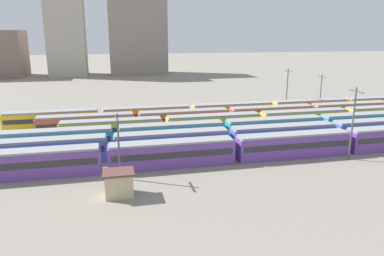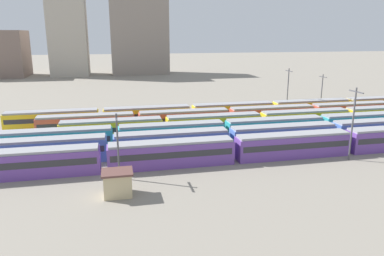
# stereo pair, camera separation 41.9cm
# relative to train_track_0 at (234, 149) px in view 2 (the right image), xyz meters

# --- Properties ---
(ground_plane) EXTENTS (600.00, 600.00, 0.00)m
(ground_plane) POSITION_rel_train_track_0_xyz_m (-19.76, 13.00, -1.90)
(ground_plane) COLOR gray
(train_track_0) EXTENTS (74.70, 3.06, 3.75)m
(train_track_0) POSITION_rel_train_track_0_xyz_m (0.00, 0.00, 0.00)
(train_track_0) COLOR #6B429E
(train_track_0) RESTS_ON ground_plane
(train_track_1) EXTENTS (112.50, 3.06, 3.75)m
(train_track_1) POSITION_rel_train_track_0_xyz_m (19.78, 5.20, 0.00)
(train_track_1) COLOR #4C70BC
(train_track_1) RESTS_ON ground_plane
(train_track_2) EXTENTS (74.70, 3.06, 3.75)m
(train_track_2) POSITION_rel_train_track_0_xyz_m (1.75, 10.40, 0.00)
(train_track_2) COLOR teal
(train_track_2) RESTS_ON ground_plane
(train_track_3) EXTENTS (112.50, 3.06, 3.75)m
(train_track_3) POSITION_rel_train_track_0_xyz_m (29.54, 15.60, 0.00)
(train_track_3) COLOR yellow
(train_track_3) RESTS_ON ground_plane
(train_track_4) EXTENTS (93.60, 3.06, 3.75)m
(train_track_4) POSITION_rel_train_track_0_xyz_m (15.37, 20.80, 0.00)
(train_track_4) COLOR #BC4C38
(train_track_4) RESTS_ON ground_plane
(train_track_5) EXTENTS (112.50, 3.06, 3.75)m
(train_track_5) POSITION_rel_train_track_0_xyz_m (17.94, 26.00, 0.00)
(train_track_5) COLOR yellow
(train_track_5) RESTS_ON ground_plane
(catenary_pole_0) EXTENTS (0.24, 3.20, 8.74)m
(catenary_pole_0) POSITION_rel_train_track_0_xyz_m (-16.92, -3.21, 2.99)
(catenary_pole_0) COLOR #4C4C51
(catenary_pole_0) RESTS_ON ground_plane
(catenary_pole_1) EXTENTS (0.24, 3.20, 9.20)m
(catenary_pole_1) POSITION_rel_train_track_0_xyz_m (31.69, 28.93, 3.23)
(catenary_pole_1) COLOR #4C4C51
(catenary_pole_1) RESTS_ON ground_plane
(catenary_pole_2) EXTENTS (0.24, 3.20, 10.97)m
(catenary_pole_2) POSITION_rel_train_track_0_xyz_m (17.21, -3.07, 4.14)
(catenary_pole_2) COLOR #4C4C51
(catenary_pole_2) RESTS_ON ground_plane
(catenary_pole_3) EXTENTS (0.24, 3.20, 10.75)m
(catenary_pole_3) POSITION_rel_train_track_0_xyz_m (22.94, 29.14, 4.03)
(catenary_pole_3) COLOR #4C4C51
(catenary_pole_3) RESTS_ON ground_plane
(signal_hut) EXTENTS (3.60, 3.00, 3.04)m
(signal_hut) POSITION_rel_train_track_0_xyz_m (-17.20, -8.47, -0.35)
(signal_hut) COLOR #C6B284
(signal_hut) RESTS_ON ground_plane
(distant_building_1) EXTENTS (16.29, 17.03, 47.91)m
(distant_building_1) POSITION_rel_train_track_0_xyz_m (-35.51, 128.57, 22.05)
(distant_building_1) COLOR #B2A899
(distant_building_1) RESTS_ON ground_plane
(distant_building_2) EXTENTS (26.37, 15.50, 34.74)m
(distant_building_2) POSITION_rel_train_track_0_xyz_m (-3.77, 128.57, 15.46)
(distant_building_2) COLOR gray
(distant_building_2) RESTS_ON ground_plane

